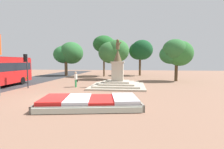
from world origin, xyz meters
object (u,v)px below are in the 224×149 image
traffic_light_mid_block (26,65)px  pedestrian_with_handbag (76,78)px  statue_monument (118,80)px  flower_planter (90,102)px

traffic_light_mid_block → pedestrian_with_handbag: 5.21m
statue_monument → traffic_light_mid_block: statue_monument is taller
flower_planter → traffic_light_mid_block: (-8.28, 6.51, 2.16)m
statue_monument → flower_planter: bearing=-96.8°
statue_monument → traffic_light_mid_block: (-9.29, -1.98, 1.67)m
flower_planter → pedestrian_with_handbag: pedestrian_with_handbag is taller
statue_monument → traffic_light_mid_block: size_ratio=1.65×
pedestrian_with_handbag → traffic_light_mid_block: bearing=-165.2°
traffic_light_mid_block → pedestrian_with_handbag: bearing=14.8°
traffic_light_mid_block → pedestrian_with_handbag: traffic_light_mid_block is taller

